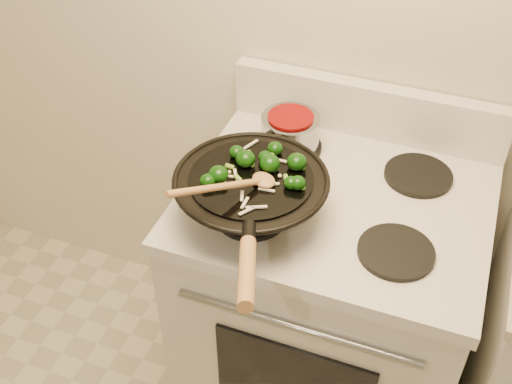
% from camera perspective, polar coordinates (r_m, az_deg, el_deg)
% --- Properties ---
extents(stove, '(0.78, 0.67, 1.08)m').
position_cam_1_polar(stove, '(1.98, 6.19, -10.15)').
color(stove, silver).
rests_on(stove, ground).
extents(wok, '(0.37, 0.60, 0.18)m').
position_cam_1_polar(wok, '(1.53, -0.44, -0.25)').
color(wok, black).
rests_on(wok, stove).
extents(stirfry, '(0.24, 0.28, 0.04)m').
position_cam_1_polar(stirfry, '(1.51, 0.33, 2.35)').
color(stirfry, black).
rests_on(stirfry, wok).
extents(wooden_spoon, '(0.18, 0.25, 0.10)m').
position_cam_1_polar(wooden_spoon, '(1.43, -1.65, 0.71)').
color(wooden_spoon, '#AC7744').
rests_on(wooden_spoon, wok).
extents(saucepan, '(0.16, 0.25, 0.10)m').
position_cam_1_polar(saucepan, '(1.77, 3.02, 5.44)').
color(saucepan, gray).
rests_on(saucepan, stove).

